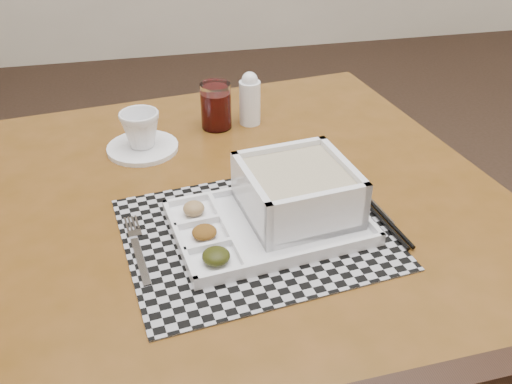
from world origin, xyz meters
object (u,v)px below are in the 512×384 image
Objects in this scene: serving_tray at (289,201)px; cup at (140,129)px; dining_table at (238,226)px; creamer_bottle at (250,99)px; juice_glass at (216,107)px.

serving_tray is 0.39m from cup.
dining_table is at bearing -35.54° from cup.
dining_table is 0.33m from creamer_bottle.
serving_tray reaches higher than cup.
juice_glass is (0.17, 0.07, -0.00)m from cup.
juice_glass is 0.85× the size of creamer_bottle.
creamer_bottle reaches higher than juice_glass.
juice_glass is (0.01, 0.29, 0.12)m from dining_table.
juice_glass reaches higher than serving_tray.
creamer_bottle is (0.25, 0.08, 0.01)m from cup.
cup is 0.19m from juice_glass.
serving_tray is (0.07, -0.10, 0.12)m from dining_table.
dining_table is 0.17m from serving_tray.
juice_glass is (-0.06, 0.39, 0.01)m from serving_tray.
dining_table is 0.29m from cup.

